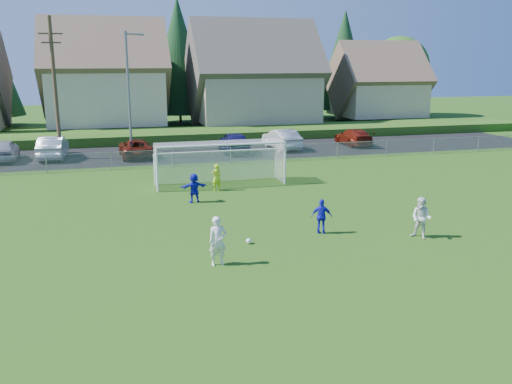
# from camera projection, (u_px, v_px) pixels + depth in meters

# --- Properties ---
(ground) EXTENTS (160.00, 160.00, 0.00)m
(ground) POSITION_uv_depth(u_px,v_px,m) (325.00, 296.00, 16.49)
(ground) COLOR #193D0C
(ground) RESTS_ON ground
(asphalt_lot) EXTENTS (60.00, 60.00, 0.00)m
(asphalt_lot) POSITION_uv_depth(u_px,v_px,m) (190.00, 152.00, 42.26)
(asphalt_lot) COLOR black
(asphalt_lot) RESTS_ON ground
(grass_embankment) EXTENTS (70.00, 6.00, 0.80)m
(grass_embankment) POSITION_uv_depth(u_px,v_px,m) (178.00, 135.00, 49.19)
(grass_embankment) COLOR #1E420F
(grass_embankment) RESTS_ON ground
(soccer_ball) EXTENTS (0.22, 0.22, 0.22)m
(soccer_ball) POSITION_uv_depth(u_px,v_px,m) (249.00, 241.00, 21.20)
(soccer_ball) COLOR white
(soccer_ball) RESTS_ON ground
(player_white_a) EXTENTS (0.68, 0.49, 1.75)m
(player_white_a) POSITION_uv_depth(u_px,v_px,m) (218.00, 241.00, 18.83)
(player_white_a) COLOR silver
(player_white_a) RESTS_ON ground
(player_white_b) EXTENTS (1.00, 1.04, 1.69)m
(player_white_b) POSITION_uv_depth(u_px,v_px,m) (421.00, 218.00, 21.71)
(player_white_b) COLOR silver
(player_white_b) RESTS_ON ground
(player_blue_a) EXTENTS (0.92, 0.67, 1.46)m
(player_blue_a) POSITION_uv_depth(u_px,v_px,m) (322.00, 216.00, 22.34)
(player_blue_a) COLOR #1416C0
(player_blue_a) RESTS_ON ground
(player_blue_b) EXTENTS (1.42, 0.60, 1.49)m
(player_blue_b) POSITION_uv_depth(u_px,v_px,m) (194.00, 188.00, 27.28)
(player_blue_b) COLOR #1416C0
(player_blue_b) RESTS_ON ground
(goalkeeper) EXTENTS (0.60, 0.45, 1.48)m
(goalkeeper) POSITION_uv_depth(u_px,v_px,m) (216.00, 177.00, 29.74)
(goalkeeper) COLOR #C1E01A
(goalkeeper) RESTS_ON ground
(car_a) EXTENTS (2.01, 4.62, 1.55)m
(car_a) POSITION_uv_depth(u_px,v_px,m) (4.00, 150.00, 38.69)
(car_a) COLOR #9B9DA2
(car_a) RESTS_ON ground
(car_b) EXTENTS (1.91, 5.01, 1.63)m
(car_b) POSITION_uv_depth(u_px,v_px,m) (53.00, 147.00, 39.59)
(car_b) COLOR silver
(car_b) RESTS_ON ground
(car_c) EXTENTS (2.44, 4.96, 1.36)m
(car_c) POSITION_uv_depth(u_px,v_px,m) (136.00, 148.00, 40.17)
(car_c) COLOR #561509
(car_c) RESTS_ON ground
(car_e) EXTENTS (2.11, 4.87, 1.64)m
(car_e) POSITION_uv_depth(u_px,v_px,m) (234.00, 142.00, 42.07)
(car_e) COLOR #15154B
(car_e) RESTS_ON ground
(car_f) EXTENTS (2.08, 4.97, 1.60)m
(car_f) POSITION_uv_depth(u_px,v_px,m) (282.00, 139.00, 43.87)
(car_f) COLOR #B6B6B6
(car_f) RESTS_ON ground
(car_g) EXTENTS (2.06, 4.79, 1.37)m
(car_g) POSITION_uv_depth(u_px,v_px,m) (353.00, 137.00, 45.80)
(car_g) COLOR #65170B
(car_g) RESTS_ON ground
(soccer_goal) EXTENTS (7.42, 1.90, 2.50)m
(soccer_goal) POSITION_uv_depth(u_px,v_px,m) (219.00, 156.00, 31.14)
(soccer_goal) COLOR white
(soccer_goal) RESTS_ON ground
(chainlink_fence) EXTENTS (52.06, 0.06, 1.20)m
(chainlink_fence) POSITION_uv_depth(u_px,v_px,m) (202.00, 156.00, 36.95)
(chainlink_fence) COLOR gray
(chainlink_fence) RESTS_ON ground
(streetlight) EXTENTS (1.38, 0.18, 9.00)m
(streetlight) POSITION_uv_depth(u_px,v_px,m) (129.00, 92.00, 38.57)
(streetlight) COLOR slate
(streetlight) RESTS_ON ground
(utility_pole) EXTENTS (1.60, 0.26, 10.00)m
(utility_pole) POSITION_uv_depth(u_px,v_px,m) (55.00, 87.00, 38.14)
(utility_pole) COLOR #473321
(utility_pole) RESTS_ON ground
(houses_row) EXTENTS (53.90, 11.45, 13.27)m
(houses_row) POSITION_uv_depth(u_px,v_px,m) (185.00, 57.00, 55.05)
(houses_row) COLOR tan
(houses_row) RESTS_ON ground
(tree_row) EXTENTS (65.98, 12.36, 13.80)m
(tree_row) POSITION_uv_depth(u_px,v_px,m) (169.00, 61.00, 60.79)
(tree_row) COLOR #382616
(tree_row) RESTS_ON ground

